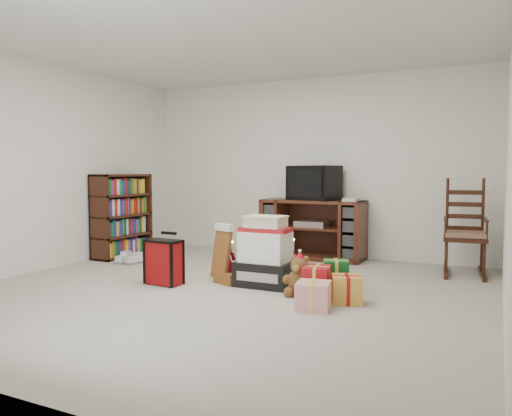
# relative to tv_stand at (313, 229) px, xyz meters

# --- Properties ---
(room) EXTENTS (5.01, 5.01, 2.51)m
(room) POSITION_rel_tv_stand_xyz_m (-0.15, -2.22, 0.85)
(room) COLOR #ABA79D
(room) RESTS_ON ground
(tv_stand) EXTENTS (1.41, 0.52, 0.80)m
(tv_stand) POSITION_rel_tv_stand_xyz_m (0.00, 0.00, 0.00)
(tv_stand) COLOR #4C1F15
(tv_stand) RESTS_ON floor
(bookshelf) EXTENTS (0.32, 0.95, 1.16)m
(bookshelf) POSITION_rel_tv_stand_xyz_m (-2.46, -1.01, 0.15)
(bookshelf) COLOR #39180F
(bookshelf) RESTS_ON floor
(rocking_chair) EXTENTS (0.54, 0.81, 1.16)m
(rocking_chair) POSITION_rel_tv_stand_xyz_m (1.95, -0.21, -0.01)
(rocking_chair) COLOR #39180F
(rocking_chair) RESTS_ON floor
(gift_pile) EXTENTS (0.57, 0.42, 0.72)m
(gift_pile) POSITION_rel_tv_stand_xyz_m (0.12, -1.79, -0.09)
(gift_pile) COLOR black
(gift_pile) RESTS_ON floor
(red_suitcase) EXTENTS (0.38, 0.22, 0.56)m
(red_suitcase) POSITION_rel_tv_stand_xyz_m (-0.86, -2.22, -0.16)
(red_suitcase) COLOR maroon
(red_suitcase) RESTS_ON floor
(stocking) EXTENTS (0.32, 0.22, 0.64)m
(stocking) POSITION_rel_tv_stand_xyz_m (-0.38, -1.84, -0.08)
(stocking) COLOR #0D7C1B
(stocking) RESTS_ON floor
(teddy_bear) EXTENTS (0.26, 0.23, 0.38)m
(teddy_bear) POSITION_rel_tv_stand_xyz_m (0.59, -2.02, -0.23)
(teddy_bear) COLOR brown
(teddy_bear) RESTS_ON floor
(santa_figurine) EXTENTS (0.29, 0.28, 0.60)m
(santa_figurine) POSITION_rel_tv_stand_xyz_m (0.19, -1.45, -0.17)
(santa_figurine) COLOR #A71220
(santa_figurine) RESTS_ON floor
(mrs_claus_figurine) EXTENTS (0.27, 0.26, 0.56)m
(mrs_claus_figurine) POSITION_rel_tv_stand_xyz_m (-0.41, -1.68, -0.19)
(mrs_claus_figurine) COLOR #A71220
(mrs_claus_figurine) RESTS_ON floor
(sneaker_pair) EXTENTS (0.36, 0.30, 0.10)m
(sneaker_pair) POSITION_rel_tv_stand_xyz_m (-2.01, -1.41, -0.35)
(sneaker_pair) COLOR silver
(sneaker_pair) RESTS_ON floor
(gift_cluster) EXTENTS (0.59, 0.91, 0.27)m
(gift_cluster) POSITION_rel_tv_stand_xyz_m (0.83, -2.03, -0.27)
(gift_cluster) COLOR #A61319
(gift_cluster) RESTS_ON floor
(crt_television) EXTENTS (0.73, 0.60, 0.47)m
(crt_television) POSITION_rel_tv_stand_xyz_m (0.01, 0.01, 0.63)
(crt_television) COLOR black
(crt_television) RESTS_ON tv_stand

